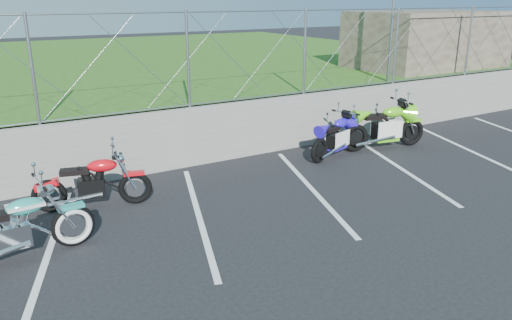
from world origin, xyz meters
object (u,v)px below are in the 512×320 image
sportbike_blue (337,138)px  naked_orange (94,184)px  cruiser_turquoise (16,232)px  sportbike_green (386,128)px

sportbike_blue → naked_orange: bearing=164.2°
cruiser_turquoise → sportbike_blue: (6.97, 1.51, -0.02)m
cruiser_turquoise → sportbike_blue: cruiser_turquoise is taller
cruiser_turquoise → sportbike_blue: 7.13m
sportbike_green → sportbike_blue: (-1.41, 0.13, -0.08)m
cruiser_turquoise → sportbike_green: (8.38, 1.38, 0.06)m
cruiser_turquoise → naked_orange: size_ratio=1.13×
sportbike_green → sportbike_blue: sportbike_green is taller
naked_orange → sportbike_green: sportbike_green is taller
cruiser_turquoise → naked_orange: cruiser_turquoise is taller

